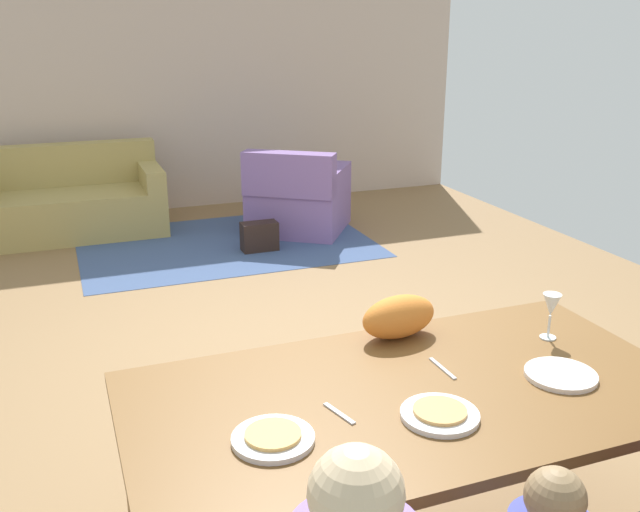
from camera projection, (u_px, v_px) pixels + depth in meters
ground_plane at (272, 326)px, 4.75m from camera, size 6.49×6.73×0.02m
back_wall at (173, 81)px, 7.34m from camera, size 6.49×0.10×2.70m
dining_table at (412, 407)px, 2.40m from camera, size 1.93×1.01×0.76m
plate_near_man at (273, 439)px, 2.09m from camera, size 0.25×0.25×0.02m
pizza_near_man at (273, 434)px, 2.08m from camera, size 0.17×0.17×0.01m
plate_near_child at (440, 415)px, 2.21m from camera, size 0.25×0.25×0.02m
pizza_near_child at (440, 411)px, 2.21m from camera, size 0.17×0.17×0.01m
plate_near_woman at (561, 375)px, 2.46m from camera, size 0.25×0.25×0.02m
wine_glass at (551, 307)px, 2.73m from camera, size 0.07×0.07×0.19m
fork at (339, 413)px, 2.23m from camera, size 0.06×0.15×0.01m
knife at (442, 368)px, 2.52m from camera, size 0.02×0.17×0.01m
cat at (399, 317)px, 2.76m from camera, size 0.34×0.20×0.17m
area_rug at (226, 243)px, 6.46m from camera, size 2.60×1.80×0.01m
couch at (67, 203)px, 6.68m from camera, size 1.75×0.86×0.82m
armchair at (298, 199)px, 6.75m from camera, size 1.19×1.19×0.82m
handbag at (259, 236)px, 6.23m from camera, size 0.32×0.16×0.26m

